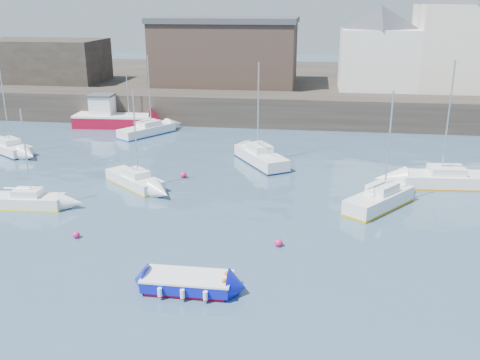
# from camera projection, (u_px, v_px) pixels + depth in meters

# --- Properties ---
(water) EXTENTS (220.00, 220.00, 0.00)m
(water) POSITION_uv_depth(u_px,v_px,m) (201.00, 302.00, 22.79)
(water) COLOR #2D4760
(water) RESTS_ON ground
(quay_wall) EXTENTS (90.00, 5.00, 3.00)m
(quay_wall) POSITION_uv_depth(u_px,v_px,m) (271.00, 110.00, 55.14)
(quay_wall) COLOR #28231E
(quay_wall) RESTS_ON ground
(land_strip) EXTENTS (90.00, 32.00, 2.80)m
(land_strip) POSITION_uv_depth(u_px,v_px,m) (282.00, 85.00, 72.06)
(land_strip) COLOR #28231E
(land_strip) RESTS_ON ground
(bldg_east_a) EXTENTS (13.36, 13.36, 11.80)m
(bldg_east_a) POSITION_uv_depth(u_px,v_px,m) (465.00, 34.00, 56.74)
(bldg_east_a) COLOR beige
(bldg_east_a) RESTS_ON land_strip
(bldg_east_d) EXTENTS (11.14, 11.14, 8.95)m
(bldg_east_d) POSITION_uv_depth(u_px,v_px,m) (378.00, 47.00, 57.92)
(bldg_east_d) COLOR white
(bldg_east_d) RESTS_ON land_strip
(warehouse) EXTENTS (16.40, 10.40, 7.60)m
(warehouse) POSITION_uv_depth(u_px,v_px,m) (226.00, 51.00, 61.80)
(warehouse) COLOR #3D2D26
(warehouse) RESTS_ON land_strip
(bldg_west) EXTENTS (14.00, 8.00, 5.00)m
(bldg_west) POSITION_uv_depth(u_px,v_px,m) (44.00, 61.00, 64.19)
(bldg_west) COLOR #353028
(bldg_west) RESTS_ON land_strip
(blue_dinghy) EXTENTS (3.95, 2.06, 0.75)m
(blue_dinghy) POSITION_uv_depth(u_px,v_px,m) (187.00, 282.00, 23.56)
(blue_dinghy) COLOR maroon
(blue_dinghy) RESTS_ON ground
(fishing_boat) EXTENTS (8.10, 3.39, 5.27)m
(fishing_boat) POSITION_uv_depth(u_px,v_px,m) (112.00, 117.00, 54.09)
(fishing_boat) COLOR maroon
(fishing_boat) RESTS_ON ground
(sailboat_a) EXTENTS (4.85, 1.84, 6.19)m
(sailboat_a) POSITION_uv_depth(u_px,v_px,m) (25.00, 201.00, 33.08)
(sailboat_a) COLOR white
(sailboat_a) RESTS_ON ground
(sailboat_b) EXTENTS (5.05, 4.65, 6.71)m
(sailboat_b) POSITION_uv_depth(u_px,v_px,m) (135.00, 180.00, 36.94)
(sailboat_b) COLOR white
(sailboat_b) RESTS_ON ground
(sailboat_c) EXTENTS (4.75, 5.39, 7.20)m
(sailboat_c) POSITION_uv_depth(u_px,v_px,m) (379.00, 199.00, 32.96)
(sailboat_c) COLOR white
(sailboat_c) RESTS_ON ground
(sailboat_d) EXTENTS (6.87, 2.66, 8.58)m
(sailboat_d) POSITION_uv_depth(u_px,v_px,m) (450.00, 179.00, 36.78)
(sailboat_d) COLOR white
(sailboat_d) RESTS_ON ground
(sailboat_e) EXTENTS (5.56, 4.46, 7.06)m
(sailboat_e) POSITION_uv_depth(u_px,v_px,m) (8.00, 147.00, 45.02)
(sailboat_e) COLOR white
(sailboat_e) RESTS_ON ground
(sailboat_f) EXTENTS (4.87, 6.11, 7.83)m
(sailboat_f) POSITION_uv_depth(u_px,v_px,m) (261.00, 157.00, 41.85)
(sailboat_f) COLOR white
(sailboat_f) RESTS_ON ground
(sailboat_h) EXTENTS (4.73, 5.82, 7.42)m
(sailboat_h) POSITION_uv_depth(u_px,v_px,m) (147.00, 130.00, 50.87)
(sailboat_h) COLOR white
(sailboat_h) RESTS_ON ground
(buoy_near) EXTENTS (0.39, 0.39, 0.39)m
(buoy_near) POSITION_uv_depth(u_px,v_px,m) (77.00, 238.00, 28.96)
(buoy_near) COLOR #DB185B
(buoy_near) RESTS_ON ground
(buoy_mid) EXTENTS (0.43, 0.43, 0.43)m
(buoy_mid) POSITION_uv_depth(u_px,v_px,m) (278.00, 246.00, 27.97)
(buoy_mid) COLOR #DB185B
(buoy_mid) RESTS_ON ground
(buoy_far) EXTENTS (0.46, 0.46, 0.46)m
(buoy_far) POSITION_uv_depth(u_px,v_px,m) (184.00, 178.00, 38.79)
(buoy_far) COLOR #DB185B
(buoy_far) RESTS_ON ground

